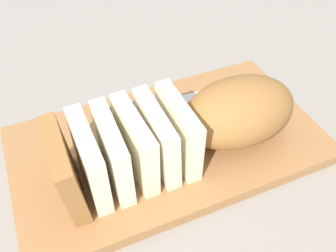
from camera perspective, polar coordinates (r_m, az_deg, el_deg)
name	(u,v)px	position (r m, az deg, el deg)	size (l,w,h in m)	color
ground_plane	(168,148)	(0.58, 0.00, -3.47)	(3.00, 3.00, 0.00)	gray
cutting_board	(168,144)	(0.57, 0.00, -2.83)	(0.47, 0.26, 0.02)	#9E6B3D
bread_loaf	(193,126)	(0.51, 3.93, -0.03)	(0.36, 0.12, 0.10)	#996633
bread_knife	(152,105)	(0.61, -2.49, 3.31)	(0.28, 0.04, 0.02)	silver
crumb_near_knife	(134,172)	(0.52, -5.28, -7.15)	(0.01, 0.01, 0.01)	#996633
crumb_near_loaf	(200,115)	(0.60, 4.96, 1.72)	(0.01, 0.01, 0.01)	#996633
crumb_stray_left	(171,164)	(0.53, 0.54, -5.92)	(0.01, 0.01, 0.01)	#996633
crumb_stray_right	(181,143)	(0.55, 1.96, -2.68)	(0.01, 0.01, 0.01)	#996633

